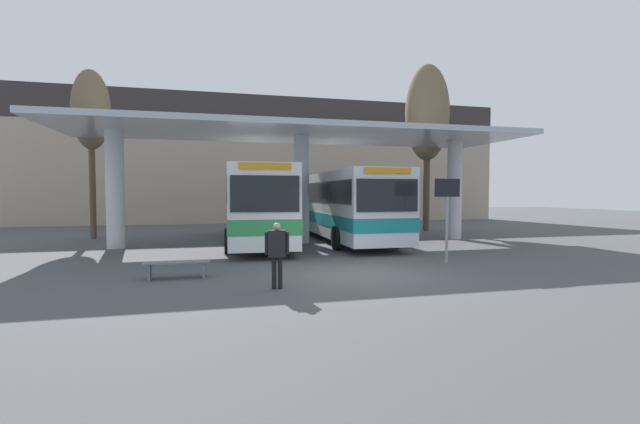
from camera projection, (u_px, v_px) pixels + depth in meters
ground_plane at (357, 274)px, 12.28m from camera, size 100.00×100.00×0.00m
townhouse_backdrop at (265, 149)px, 33.45m from camera, size 40.00×0.58×9.93m
station_canopy at (301, 144)px, 19.78m from camera, size 20.96×6.38×5.24m
transit_bus_left_bay at (256, 203)px, 20.29m from camera, size 3.15×12.37×3.38m
transit_bus_center_bay at (342, 203)px, 21.20m from camera, size 2.94×11.81×3.29m
waiting_bench_near_pillar at (177, 266)px, 11.65m from camera, size 1.76×0.44×0.46m
info_sign_platform at (447, 203)px, 14.20m from camera, size 0.90×0.09×2.80m
pedestrian_waiting at (277, 249)px, 10.33m from camera, size 0.60×0.32×1.61m
poplar_tree_behind_left at (427, 114)px, 25.98m from camera, size 2.64×2.64×10.14m
poplar_tree_behind_right at (91, 112)px, 21.41m from camera, size 1.83×1.83×8.53m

